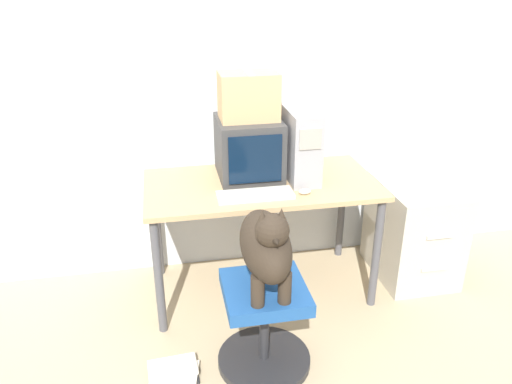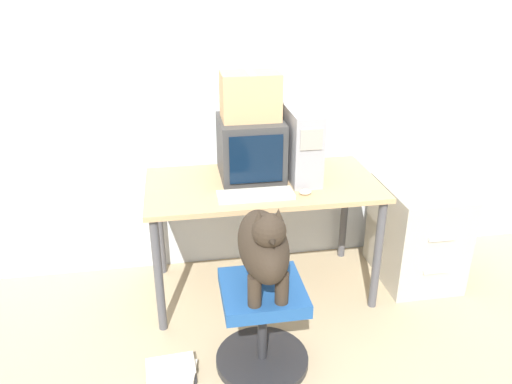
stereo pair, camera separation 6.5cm
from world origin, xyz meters
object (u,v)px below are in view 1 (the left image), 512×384
(pc_tower, at_px, (298,142))
(filing_cabinet, at_px, (413,230))
(book_stack_floor, at_px, (175,372))
(cardboard_box, at_px, (248,96))
(dog, at_px, (266,245))
(keyboard, at_px, (255,195))
(crt_monitor, at_px, (249,148))
(office_chair, at_px, (264,324))

(pc_tower, bearing_deg, filing_cabinet, -6.90)
(book_stack_floor, bearing_deg, cardboard_box, 56.25)
(pc_tower, height_order, dog, pc_tower)
(keyboard, height_order, book_stack_floor, keyboard)
(crt_monitor, relative_size, book_stack_floor, 1.53)
(office_chair, distance_m, filing_cabinet, 1.34)
(crt_monitor, height_order, keyboard, crt_monitor)
(pc_tower, bearing_deg, cardboard_box, 171.48)
(filing_cabinet, distance_m, cardboard_box, 1.44)
(crt_monitor, xyz_separation_m, cardboard_box, (0.00, 0.00, 0.32))
(keyboard, distance_m, book_stack_floor, 1.03)
(keyboard, relative_size, filing_cabinet, 0.65)
(crt_monitor, height_order, dog, crt_monitor)
(book_stack_floor, bearing_deg, keyboard, 43.34)
(office_chair, height_order, cardboard_box, cardboard_box)
(office_chair, bearing_deg, book_stack_floor, -178.80)
(dog, relative_size, cardboard_box, 1.50)
(crt_monitor, relative_size, dog, 0.82)
(cardboard_box, height_order, book_stack_floor, cardboard_box)
(office_chair, bearing_deg, keyboard, 84.61)
(pc_tower, distance_m, book_stack_floor, 1.48)
(crt_monitor, xyz_separation_m, keyboard, (-0.02, -0.32, -0.17))
(office_chair, bearing_deg, crt_monitor, 85.10)
(keyboard, xyz_separation_m, dog, (-0.05, -0.51, -0.03))
(crt_monitor, xyz_separation_m, book_stack_floor, (-0.54, -0.81, -0.91))
(office_chair, xyz_separation_m, cardboard_box, (0.07, 0.80, 1.00))
(dog, distance_m, cardboard_box, 0.98)
(keyboard, relative_size, dog, 0.85)
(pc_tower, relative_size, filing_cabinet, 0.74)
(dog, bearing_deg, book_stack_floor, 178.26)
(crt_monitor, height_order, filing_cabinet, crt_monitor)
(cardboard_box, bearing_deg, book_stack_floor, -123.75)
(book_stack_floor, bearing_deg, pc_tower, 42.45)
(crt_monitor, bearing_deg, dog, -94.76)
(dog, height_order, cardboard_box, cardboard_box)
(filing_cabinet, bearing_deg, pc_tower, 173.10)
(dog, bearing_deg, crt_monitor, 85.24)
(crt_monitor, distance_m, cardboard_box, 0.32)
(keyboard, relative_size, book_stack_floor, 1.58)
(keyboard, distance_m, dog, 0.51)
(pc_tower, xyz_separation_m, cardboard_box, (-0.30, 0.04, 0.28))
(dog, relative_size, filing_cabinet, 0.77)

